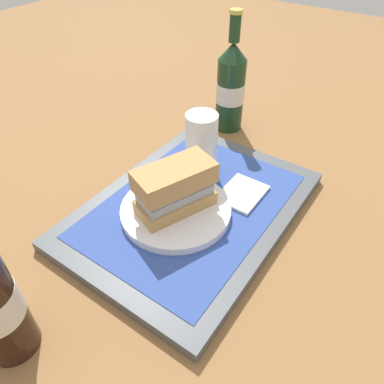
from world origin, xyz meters
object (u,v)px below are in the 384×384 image
at_px(beer_glass, 201,142).
at_px(beer_bottle, 231,87).
at_px(sandwich, 177,187).
at_px(plate, 176,210).

distance_m(beer_glass, beer_bottle, 0.22).
bearing_deg(sandwich, plate, 180.00).
distance_m(plate, beer_bottle, 0.35).
bearing_deg(plate, beer_glass, 14.02).
distance_m(plate, sandwich, 0.05).
bearing_deg(plate, beer_bottle, 15.36).
relative_size(beer_glass, beer_bottle, 0.47).
relative_size(sandwich, beer_glass, 1.15).
xyz_separation_m(plate, sandwich, (0.00, -0.00, 0.05)).
height_order(plate, sandwich, sandwich).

